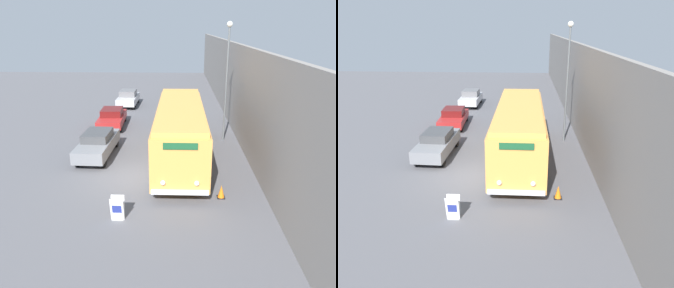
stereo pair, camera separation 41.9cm
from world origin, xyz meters
The scene contains 9 objects.
ground_plane centered at (0.00, 0.00, 0.00)m, with size 80.00×80.00×0.00m, color #56565B.
building_wall_right centered at (6.24, 10.00, 3.07)m, with size 0.30×60.00×6.14m.
vintage_bus centered at (2.20, 2.67, 1.78)m, with size 2.62×10.57×3.17m.
sign_board centered at (-0.27, -3.87, 0.49)m, with size 0.53×0.38×1.02m.
streetlamp centered at (5.11, 5.98, 4.80)m, with size 0.36×0.36×7.58m.
parked_car_near centered at (-2.66, 2.91, 0.77)m, with size 1.86×4.60×1.48m.
parked_car_mid centered at (-3.01, 9.00, 0.70)m, with size 1.97×4.27×1.37m.
parked_car_far centered at (-2.82, 15.93, 0.77)m, with size 1.76×4.11×1.50m.
traffic_cone centered at (4.06, -1.93, 0.30)m, with size 0.36×0.36×0.60m.
Camera 1 is at (2.14, -15.07, 7.29)m, focal length 35.00 mm.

